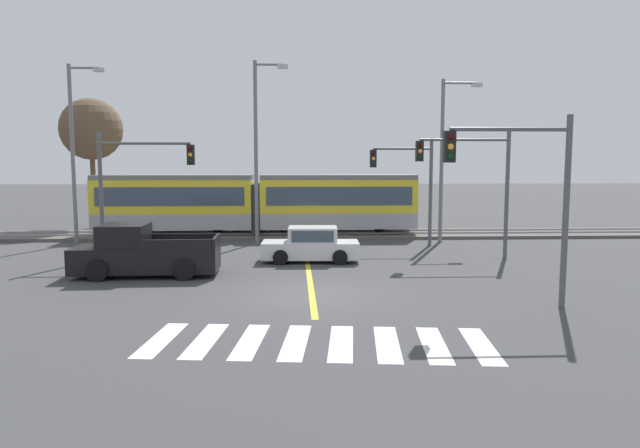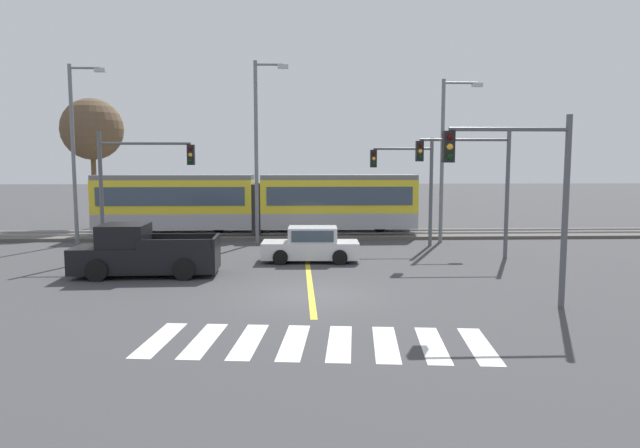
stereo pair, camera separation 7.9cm
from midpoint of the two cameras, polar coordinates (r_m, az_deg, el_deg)
The scene contains 24 objects.
ground_plane at distance 18.77m, azimuth -0.95°, elevation -7.09°, with size 200.00×200.00×0.00m, color #3D3D3F.
track_bed at distance 33.66m, azimuth -1.69°, elevation -1.05°, with size 120.00×4.00×0.18m, color #56514C.
rail_near at distance 32.93m, azimuth -1.67°, elevation -0.97°, with size 120.00×0.08×0.10m, color #939399.
rail_far at distance 34.36m, azimuth -1.71°, elevation -0.67°, with size 120.00×0.08×0.10m, color #939399.
light_rail_tram at distance 33.53m, azimuth -6.41°, elevation 2.25°, with size 18.50×2.64×3.43m.
crosswalk_stripe_0 at distance 14.71m, azimuth -15.77°, elevation -11.05°, with size 0.56×2.80×0.01m, color silver.
crosswalk_stripe_1 at distance 14.40m, azimuth -11.55°, elevation -11.32°, with size 0.56×2.80×0.01m, color silver.
crosswalk_stripe_2 at distance 14.16m, azimuth -7.16°, elevation -11.54°, with size 0.56×2.80×0.01m, color silver.
crosswalk_stripe_3 at distance 14.01m, azimuth -2.63°, elevation -11.70°, with size 0.56×2.80×0.01m, color silver.
crosswalk_stripe_4 at distance 13.94m, azimuth 1.96°, elevation -11.79°, with size 0.56×2.80×0.01m, color silver.
crosswalk_stripe_5 at distance 13.96m, azimuth 6.58°, elevation -11.80°, with size 0.56×2.80×0.01m, color silver.
crosswalk_stripe_6 at distance 14.06m, azimuth 11.16°, elevation -11.74°, with size 0.56×2.80×0.01m, color silver.
crosswalk_stripe_7 at distance 14.25m, azimuth 15.63°, elevation -11.61°, with size 0.56×2.80×0.01m, color silver.
lane_centre_line at distance 23.73m, azimuth -1.30°, elevation -4.29°, with size 0.20×16.11×0.01m, color gold.
sedan_crossing at distance 24.91m, azimuth -1.01°, elevation -2.17°, with size 4.26×2.04×1.52m.
pickup_truck at distance 22.78m, azimuth -17.35°, elevation -2.87°, with size 5.44×2.33×1.98m.
traffic_light_far_right at distance 29.71m, azimuth 8.86°, elevation 4.74°, with size 3.25×0.38×5.57m.
traffic_light_mid_left at distance 26.69m, azimuth -18.15°, elevation 4.67°, with size 4.25×0.38×5.68m.
traffic_light_near_right at distance 17.56m, azimuth 19.57°, elevation 4.07°, with size 3.75×0.38×5.68m.
traffic_light_mid_right at distance 26.40m, azimuth 15.16°, elevation 4.93°, with size 4.25×0.38×5.74m.
street_lamp_west at distance 32.77m, azimuth -23.34°, elevation 7.30°, with size 1.94×0.28×9.39m.
street_lamp_centre at distance 30.54m, azimuth -6.25°, elevation 8.05°, with size 1.82×0.28×9.59m.
street_lamp_east at distance 31.51m, azimuth 12.37°, elevation 7.15°, with size 2.18×0.28×8.71m.
bare_tree_far_west at distance 40.43m, azimuth -21.97°, elevation 8.75°, with size 3.99×3.99×8.48m.
Camera 1 is at (-0.56, -18.26, 4.29)m, focal length 32.00 mm.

